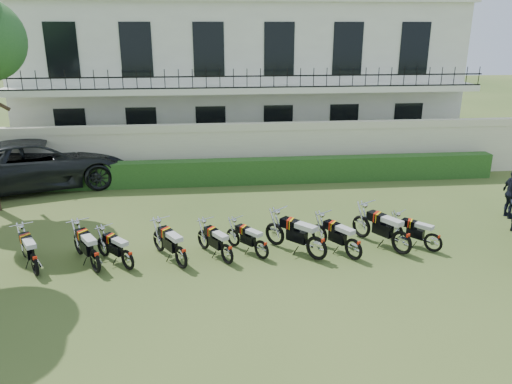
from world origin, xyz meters
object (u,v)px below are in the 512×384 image
Objects in this scene: motorcycle_2 at (127,255)px; motorcycle_4 at (227,249)px; motorcycle_0 at (34,259)px; officer_5 at (512,193)px; motorcycle_9 at (434,238)px; suv at (41,163)px; motorcycle_1 at (95,256)px; motorcycle_3 at (181,252)px; motorcycle_7 at (354,244)px; motorcycle_5 at (262,245)px; motorcycle_6 at (317,242)px; motorcycle_8 at (402,237)px.

motorcycle_4 is (2.58, 0.07, 0.01)m from motorcycle_2.
officer_5 is (14.32, 2.65, 0.36)m from motorcycle_0.
motorcycle_9 is 4.38m from officer_5.
motorcycle_2 is at bearing -168.12° from suv.
motorcycle_0 is at bearing 150.32° from motorcycle_1.
motorcycle_3 is 9.58m from suv.
officer_5 reaches higher than motorcycle_2.
suv reaches higher than officer_5.
motorcycle_7 is (4.61, 0.03, -0.00)m from motorcycle_3.
motorcycle_5 is 0.82× the size of officer_5.
motorcycle_5 is at bearing -25.65° from motorcycle_1.
motorcycle_0 is 4.86m from motorcycle_4.
motorcycle_9 is at bearing -28.35° from motorcycle_1.
motorcycle_0 reaches higher than motorcycle_2.
motorcycle_9 is at bearing -39.18° from motorcycle_5.
motorcycle_6 reaches higher than motorcycle_5.
motorcycle_0 is at bearing 103.24° from officer_5.
motorcycle_3 is at bearing 140.38° from motorcycle_9.
motorcycle_1 is 1.07× the size of motorcycle_6.
motorcycle_3 is 3.61m from motorcycle_6.
motorcycle_8 is at bearing 120.04° from officer_5.
motorcycle_3 is 1.27× the size of motorcycle_9.
motorcycle_0 is at bearing 144.91° from motorcycle_5.
officer_5 reaches higher than motorcycle_5.
motorcycle_2 is at bearing 145.81° from motorcycle_5.
suv reaches higher than motorcycle_0.
motorcycle_6 is at bearing 142.82° from motorcycle_7.
motorcycle_7 is (2.46, -0.30, 0.05)m from motorcycle_5.
motorcycle_0 is at bearing 150.66° from motorcycle_4.
motorcycle_3 is at bearing 138.97° from motorcycle_6.
motorcycle_1 is (1.49, 0.02, 0.02)m from motorcycle_0.
motorcycle_4 is at bearing 136.72° from motorcycle_6.
motorcycle_9 is (8.34, 0.23, -0.00)m from motorcycle_2.
suv is at bearing 101.13° from motorcycle_4.
motorcycle_4 is 9.78m from officer_5.
motorcycle_8 is 1.12× the size of officer_5.
motorcycle_0 reaches higher than motorcycle_9.
motorcycle_6 is 0.97× the size of officer_5.
motorcycle_3 is at bearing 155.06° from motorcycle_4.
motorcycle_8 is (6.02, 0.23, 0.06)m from motorcycle_3.
motorcycle_0 is 0.25× the size of suv.
motorcycle_9 is at bearing -29.66° from motorcycle_4.
suv is at bearing 78.07° from motorcycle_2.
motorcycle_6 is (3.61, 0.11, 0.06)m from motorcycle_3.
motorcycle_4 is 0.96m from motorcycle_5.
motorcycle_1 is at bearing 149.80° from motorcycle_3.
motorcycle_4 is at bearing 107.49° from officer_5.
motorcycle_7 is (3.41, -0.10, 0.03)m from motorcycle_4.
motorcycle_6 is at bearing -28.76° from motorcycle_3.
motorcycle_2 is 1.01× the size of motorcycle_9.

